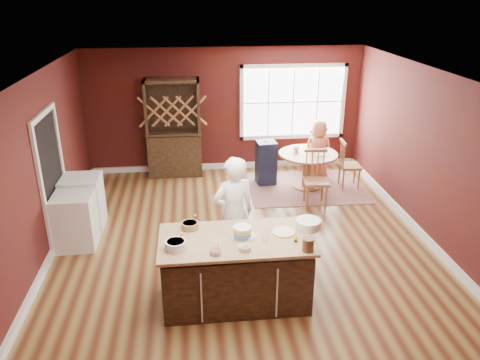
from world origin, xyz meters
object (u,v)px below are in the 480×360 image
object	(u,v)px
dining_table	(308,163)
baker	(234,215)
layer_cake	(242,231)
chair_east	(350,164)
hutch	(174,128)
toddler	(269,146)
chair_north	(312,150)
washer	(75,221)
dryer	(83,203)
seated_woman	(318,150)
high_chair	(266,162)
kitchen_island	(235,271)
chair_south	(316,179)

from	to	relation	value
dining_table	baker	xyz separation A→B (m)	(-1.79, -2.80, 0.33)
dining_table	layer_cake	distance (m)	3.96
chair_east	hutch	size ratio (longest dim) A/B	0.48
toddler	dining_table	bearing A→B (deg)	-25.02
baker	chair_north	bearing A→B (deg)	-137.63
washer	dryer	distance (m)	0.64
baker	chair_east	bearing A→B (deg)	-151.58
layer_cake	seated_woman	world-z (taller)	seated_woman
chair_east	high_chair	world-z (taller)	chair_east
baker	toddler	bearing A→B (deg)	-125.65
baker	dryer	world-z (taller)	baker
kitchen_island	layer_cake	world-z (taller)	layer_cake
chair_south	dryer	distance (m)	4.18
chair_east	toddler	world-z (taller)	chair_east
kitchen_island	toddler	size ratio (longest dim) A/B	7.42
kitchen_island	dining_table	xyz separation A→B (m)	(1.84, 3.57, 0.10)
layer_cake	seated_woman	xyz separation A→B (m)	(2.07, 3.98, -0.34)
chair_south	chair_east	bearing A→B (deg)	44.77
chair_east	seated_woman	size ratio (longest dim) A/B	0.78
chair_east	chair_north	world-z (taller)	chair_north
dryer	hutch	bearing A→B (deg)	56.67
layer_cake	dryer	xyz separation A→B (m)	(-2.46, 2.25, -0.53)
chair_north	baker	bearing A→B (deg)	40.52
kitchen_island	dryer	size ratio (longest dim) A/B	2.09
high_chair	toddler	distance (m)	0.34
kitchen_island	chair_south	size ratio (longest dim) A/B	1.79
toddler	washer	bearing A→B (deg)	-146.88
layer_cake	high_chair	size ratio (longest dim) A/B	0.34
high_chair	toddler	xyz separation A→B (m)	(0.05, 0.02, 0.33)
high_chair	hutch	bearing A→B (deg)	153.86
chair_north	high_chair	xyz separation A→B (m)	(-1.11, -0.46, -0.06)
washer	chair_south	bearing A→B (deg)	14.11
layer_cake	washer	bearing A→B (deg)	146.75
baker	chair_north	world-z (taller)	baker
dining_table	baker	size ratio (longest dim) A/B	0.68
washer	baker	bearing A→B (deg)	-20.29
kitchen_island	baker	size ratio (longest dim) A/B	1.11
layer_cake	chair_south	bearing A→B (deg)	57.54
hutch	washer	distance (m)	3.36
kitchen_island	washer	bearing A→B (deg)	144.96
toddler	dryer	world-z (taller)	toddler
dryer	high_chair	bearing A→B (deg)	25.06
chair_north	seated_woman	distance (m)	0.35
hutch	dryer	xyz separation A→B (m)	(-1.51, -2.30, -0.59)
chair_north	high_chair	bearing A→B (deg)	3.36
kitchen_island	high_chair	distance (m)	4.03
kitchen_island	washer	xyz separation A→B (m)	(-2.37, 1.66, 0.00)
high_chair	chair_south	bearing A→B (deg)	-63.33
layer_cake	chair_east	bearing A→B (deg)	52.88
layer_cake	hutch	size ratio (longest dim) A/B	0.15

